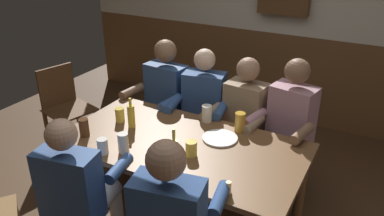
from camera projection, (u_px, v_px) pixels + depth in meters
The scene contains 19 objects.
back_wall_wainscot at pixel (272, 75), 4.76m from camera, with size 5.22×0.12×1.07m, color brown.
dining_table at pixel (182, 153), 2.95m from camera, with size 1.84×0.97×0.72m.
person_0 at pixel (163, 97), 3.76m from camera, with size 0.57×0.54×1.24m.
person_1 at pixel (202, 109), 3.58m from camera, with size 0.56×0.57×1.21m.
person_2 at pixel (241, 119), 3.41m from camera, with size 0.51×0.56×1.20m.
person_3 at pixel (287, 126), 3.22m from camera, with size 0.54×0.59×1.25m.
person_4 at pixel (78, 186), 2.55m from camera, with size 0.58×0.56×1.18m.
chair_empty_near_left at pixel (65, 105), 4.08m from camera, with size 0.54×0.54×0.88m.
table_candle at pixel (228, 187), 2.35m from camera, with size 0.04×0.04×0.08m, color #F9E08C.
plate_0 at pixel (220, 138), 2.95m from camera, with size 0.27×0.27×0.01m, color white.
bottle_0 at pixel (131, 116), 3.09m from camera, with size 0.06×0.06×0.26m.
bottle_1 at pixel (174, 151), 2.61m from camera, with size 0.06×0.06×0.27m.
pint_glass_0 at pixel (191, 149), 2.72m from camera, with size 0.08×0.08×0.11m, color #E5C64C.
pint_glass_1 at pixel (207, 114), 3.19m from camera, with size 0.08×0.08×0.14m, color white.
pint_glass_2 at pixel (240, 122), 3.04m from camera, with size 0.08×0.08×0.16m, color gold.
pint_glass_3 at pixel (103, 146), 2.75m from camera, with size 0.08×0.08×0.12m, color white.
pint_glass_4 at pixel (120, 115), 3.20m from camera, with size 0.08×0.08×0.12m, color #E5C64C.
pint_glass_5 at pixel (84, 128), 2.97m from camera, with size 0.08×0.08×0.14m, color #4C2D19.
pint_glass_6 at pixel (123, 143), 2.75m from camera, with size 0.08×0.08×0.15m, color white.
Camera 1 is at (1.27, -2.07, 2.20)m, focal length 36.09 mm.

